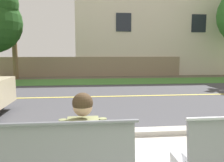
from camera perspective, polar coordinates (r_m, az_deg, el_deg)
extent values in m
plane|color=#665B4C|center=(10.21, -1.67, -2.35)|extent=(140.00, 140.00, 0.00)
cube|color=#ADA89E|center=(4.74, 3.58, -12.89)|extent=(44.00, 0.30, 0.11)
cube|color=#424247|center=(8.73, -0.93, -3.93)|extent=(52.00, 8.00, 0.01)
cube|color=#E0CC4C|center=(8.73, -0.93, -3.90)|extent=(48.00, 0.14, 0.01)
cube|color=#478438|center=(13.32, -2.68, -0.10)|extent=(48.00, 2.80, 0.02)
cube|color=slate|center=(2.42, -15.53, -16.59)|extent=(1.72, 0.12, 0.52)
cylinder|color=slate|center=(2.32, -15.80, -10.33)|extent=(1.79, 0.04, 0.04)
cylinder|color=#47382D|center=(2.83, -9.04, -17.29)|extent=(0.15, 0.42, 0.15)
cylinder|color=#47382D|center=(2.82, -5.21, -17.26)|extent=(0.15, 0.42, 0.15)
cube|color=#6B7047|center=(2.57, -7.28, -14.96)|extent=(0.34, 0.20, 0.52)
cylinder|color=#6B7047|center=(2.60, -12.18, -14.37)|extent=(0.09, 0.09, 0.46)
cylinder|color=#6B7047|center=(2.58, -2.36, -14.31)|extent=(0.09, 0.09, 0.46)
sphere|color=tan|center=(2.46, -7.42, -6.43)|extent=(0.21, 0.21, 0.21)
sphere|color=#382819|center=(2.45, -7.43, -5.52)|extent=(0.22, 0.22, 0.22)
cylinder|color=brown|center=(16.26, -23.90, 18.06)|extent=(0.32, 0.32, 9.87)
cube|color=gray|center=(16.41, -5.10, 3.66)|extent=(13.00, 0.36, 1.40)
cube|color=beige|center=(20.39, 9.53, 12.15)|extent=(12.53, 6.40, 7.01)
cube|color=#232833|center=(16.69, 2.95, 14.59)|extent=(1.10, 0.06, 1.30)
cube|color=#232833|center=(18.42, 21.07, 13.43)|extent=(1.10, 0.06, 1.30)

